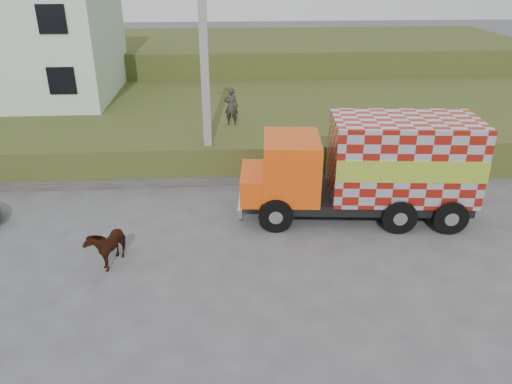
{
  "coord_description": "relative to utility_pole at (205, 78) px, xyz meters",
  "views": [
    {
      "loc": [
        -0.36,
        -13.67,
        8.01
      ],
      "look_at": [
        0.59,
        0.61,
        1.3
      ],
      "focal_mm": 35.0,
      "sensor_mm": 36.0,
      "label": 1
    }
  ],
  "objects": [
    {
      "name": "embankment",
      "position": [
        1.0,
        5.4,
        -3.33
      ],
      "size": [
        40.0,
        12.0,
        1.5
      ],
      "primitive_type": "cube",
      "color": "#334E1A",
      "rests_on": "ground"
    },
    {
      "name": "building",
      "position": [
        -10.0,
        8.4,
        0.42
      ],
      "size": [
        10.0,
        8.0,
        6.0
      ],
      "primitive_type": "cube",
      "color": "#B7D6B7",
      "rests_on": "embankment"
    },
    {
      "name": "ground",
      "position": [
        1.0,
        -4.6,
        -4.08
      ],
      "size": [
        120.0,
        120.0,
        0.0
      ],
      "primitive_type": "plane",
      "color": "#474749",
      "rests_on": "ground"
    },
    {
      "name": "pedestrian",
      "position": [
        0.96,
        2.52,
        -1.76
      ],
      "size": [
        0.63,
        0.45,
        1.62
      ],
      "primitive_type": "imported",
      "rotation": [
        0.0,
        0.0,
        3.04
      ],
      "color": "#2F2C2A",
      "rests_on": "embankment"
    },
    {
      "name": "embankment_far",
      "position": [
        1.0,
        17.4,
        -2.58
      ],
      "size": [
        40.0,
        12.0,
        3.0
      ],
      "primitive_type": "cube",
      "color": "#334E1A",
      "rests_on": "ground"
    },
    {
      "name": "utility_pole",
      "position": [
        0.0,
        0.0,
        0.0
      ],
      "size": [
        1.2,
        0.3,
        8.0
      ],
      "color": "gray",
      "rests_on": "ground"
    },
    {
      "name": "cow",
      "position": [
        -2.79,
        -5.74,
        -3.47
      ],
      "size": [
        1.07,
        1.57,
        1.22
      ],
      "primitive_type": "imported",
      "rotation": [
        0.0,
        0.0,
        -0.31
      ],
      "color": "#33130C",
      "rests_on": "ground"
    },
    {
      "name": "retaining_strip",
      "position": [
        -1.0,
        -0.4,
        -3.88
      ],
      "size": [
        16.0,
        0.5,
        0.4
      ],
      "primitive_type": "cube",
      "color": "#595651",
      "rests_on": "ground"
    },
    {
      "name": "cargo_truck",
      "position": [
        5.41,
        -3.32,
        -2.31
      ],
      "size": [
        7.87,
        3.25,
        3.43
      ],
      "rotation": [
        0.0,
        0.0,
        -0.09
      ],
      "color": "black",
      "rests_on": "ground"
    }
  ]
}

